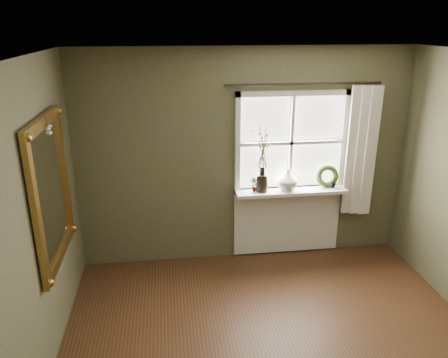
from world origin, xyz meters
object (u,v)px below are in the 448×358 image
wreath (327,178)px  gilt_mirror (51,191)px  cream_vase (287,180)px  dark_jug (262,183)px

wreath → gilt_mirror: gilt_mirror is taller
cream_vase → gilt_mirror: gilt_mirror is taller
cream_vase → wreath: size_ratio=0.92×
gilt_mirror → cream_vase: bearing=22.3°
cream_vase → gilt_mirror: size_ratio=0.19×
wreath → gilt_mirror: bearing=-160.5°
dark_jug → wreath: bearing=2.8°
cream_vase → wreath: 0.52m
dark_jug → gilt_mirror: 2.41m
wreath → gilt_mirror: size_ratio=0.21×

